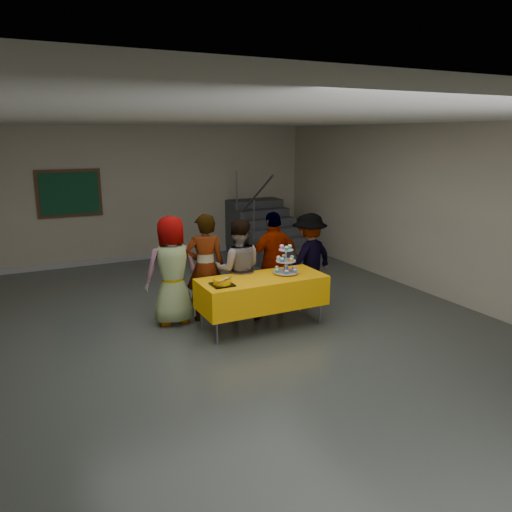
{
  "coord_description": "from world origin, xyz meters",
  "views": [
    {
      "loc": [
        -2.64,
        -6.16,
        2.82
      ],
      "look_at": [
        0.56,
        0.28,
        1.05
      ],
      "focal_mm": 35.0,
      "sensor_mm": 36.0,
      "label": 1
    }
  ],
  "objects_px": {
    "schoolchild_d": "(274,262)",
    "schoolchild_e": "(309,259)",
    "cupcake_stand": "(286,263)",
    "staircase": "(265,235)",
    "schoolchild_a": "(172,270)",
    "bake_table": "(262,291)",
    "bear_cake": "(222,281)",
    "noticeboard": "(70,193)",
    "schoolchild_b": "(205,268)",
    "schoolchild_c": "(238,269)"
  },
  "relations": [
    {
      "from": "schoolchild_b",
      "to": "staircase",
      "type": "xyz_separation_m",
      "value": [
        2.77,
        3.38,
        -0.35
      ]
    },
    {
      "from": "bake_table",
      "to": "schoolchild_d",
      "type": "bearing_deg",
      "value": 48.88
    },
    {
      "from": "bake_table",
      "to": "bear_cake",
      "type": "relative_size",
      "value": 5.25
    },
    {
      "from": "bear_cake",
      "to": "schoolchild_e",
      "type": "xyz_separation_m",
      "value": [
        1.9,
        0.75,
        -0.06
      ]
    },
    {
      "from": "schoolchild_b",
      "to": "staircase",
      "type": "bearing_deg",
      "value": -115.41
    },
    {
      "from": "bear_cake",
      "to": "schoolchild_a",
      "type": "xyz_separation_m",
      "value": [
        -0.46,
        0.85,
        -0.0
      ]
    },
    {
      "from": "schoolchild_d",
      "to": "schoolchild_e",
      "type": "relative_size",
      "value": 1.05
    },
    {
      "from": "noticeboard",
      "to": "schoolchild_d",
      "type": "bearing_deg",
      "value": -58.81
    },
    {
      "from": "bake_table",
      "to": "schoolchild_d",
      "type": "height_order",
      "value": "schoolchild_d"
    },
    {
      "from": "bake_table",
      "to": "schoolchild_a",
      "type": "relative_size",
      "value": 1.14
    },
    {
      "from": "schoolchild_d",
      "to": "staircase",
      "type": "height_order",
      "value": "staircase"
    },
    {
      "from": "schoolchild_e",
      "to": "noticeboard",
      "type": "distance_m",
      "value": 5.41
    },
    {
      "from": "cupcake_stand",
      "to": "noticeboard",
      "type": "relative_size",
      "value": 0.34
    },
    {
      "from": "noticeboard",
      "to": "schoolchild_c",
      "type": "bearing_deg",
      "value": -66.35
    },
    {
      "from": "schoolchild_b",
      "to": "schoolchild_e",
      "type": "distance_m",
      "value": 1.86
    },
    {
      "from": "bake_table",
      "to": "schoolchild_c",
      "type": "relative_size",
      "value": 1.2
    },
    {
      "from": "bake_table",
      "to": "bear_cake",
      "type": "distance_m",
      "value": 0.73
    },
    {
      "from": "schoolchild_e",
      "to": "staircase",
      "type": "xyz_separation_m",
      "value": [
        0.92,
        3.38,
        -0.28
      ]
    },
    {
      "from": "schoolchild_b",
      "to": "schoolchild_d",
      "type": "height_order",
      "value": "schoolchild_b"
    },
    {
      "from": "bake_table",
      "to": "cupcake_stand",
      "type": "relative_size",
      "value": 4.22
    },
    {
      "from": "schoolchild_a",
      "to": "cupcake_stand",
      "type": "bearing_deg",
      "value": 157.03
    },
    {
      "from": "schoolchild_e",
      "to": "staircase",
      "type": "bearing_deg",
      "value": -119.49
    },
    {
      "from": "noticeboard",
      "to": "cupcake_stand",
      "type": "bearing_deg",
      "value": -63.07
    },
    {
      "from": "bake_table",
      "to": "noticeboard",
      "type": "relative_size",
      "value": 1.45
    },
    {
      "from": "bear_cake",
      "to": "schoolchild_a",
      "type": "relative_size",
      "value": 0.22
    },
    {
      "from": "cupcake_stand",
      "to": "schoolchild_b",
      "type": "relative_size",
      "value": 0.27
    },
    {
      "from": "schoolchild_c",
      "to": "schoolchild_d",
      "type": "distance_m",
      "value": 0.68
    },
    {
      "from": "cupcake_stand",
      "to": "schoolchild_c",
      "type": "height_order",
      "value": "schoolchild_c"
    },
    {
      "from": "schoolchild_a",
      "to": "staircase",
      "type": "xyz_separation_m",
      "value": [
        3.27,
        3.29,
        -0.34
      ]
    },
    {
      "from": "bake_table",
      "to": "schoolchild_a",
      "type": "distance_m",
      "value": 1.38
    },
    {
      "from": "staircase",
      "to": "schoolchild_e",
      "type": "bearing_deg",
      "value": -105.14
    },
    {
      "from": "bake_table",
      "to": "noticeboard",
      "type": "xyz_separation_m",
      "value": [
        -2.06,
        4.88,
        1.04
      ]
    },
    {
      "from": "bear_cake",
      "to": "bake_table",
      "type": "bearing_deg",
      "value": 7.98
    },
    {
      "from": "schoolchild_d",
      "to": "noticeboard",
      "type": "relative_size",
      "value": 1.25
    },
    {
      "from": "noticeboard",
      "to": "bear_cake",
      "type": "bearing_deg",
      "value": -74.43
    },
    {
      "from": "cupcake_stand",
      "to": "staircase",
      "type": "bearing_deg",
      "value": 66.71
    },
    {
      "from": "schoolchild_a",
      "to": "schoolchild_b",
      "type": "relative_size",
      "value": 0.99
    },
    {
      "from": "bake_table",
      "to": "schoolchild_b",
      "type": "distance_m",
      "value": 0.96
    },
    {
      "from": "schoolchild_c",
      "to": "noticeboard",
      "type": "bearing_deg",
      "value": -45.5
    },
    {
      "from": "staircase",
      "to": "noticeboard",
      "type": "xyz_separation_m",
      "value": [
        -4.2,
        0.84,
        1.11
      ]
    },
    {
      "from": "bake_table",
      "to": "schoolchild_e",
      "type": "distance_m",
      "value": 1.41
    },
    {
      "from": "cupcake_stand",
      "to": "staircase",
      "type": "relative_size",
      "value": 0.19
    },
    {
      "from": "schoolchild_b",
      "to": "schoolchild_c",
      "type": "height_order",
      "value": "schoolchild_b"
    },
    {
      "from": "staircase",
      "to": "noticeboard",
      "type": "bearing_deg",
      "value": 168.74
    },
    {
      "from": "staircase",
      "to": "noticeboard",
      "type": "distance_m",
      "value": 4.42
    },
    {
      "from": "schoolchild_c",
      "to": "staircase",
      "type": "bearing_deg",
      "value": -102.17
    },
    {
      "from": "cupcake_stand",
      "to": "schoolchild_b",
      "type": "height_order",
      "value": "schoolchild_b"
    },
    {
      "from": "schoolchild_a",
      "to": "schoolchild_b",
      "type": "height_order",
      "value": "schoolchild_b"
    },
    {
      "from": "cupcake_stand",
      "to": "schoolchild_d",
      "type": "height_order",
      "value": "schoolchild_d"
    },
    {
      "from": "schoolchild_d",
      "to": "schoolchild_b",
      "type": "bearing_deg",
      "value": -1.93
    }
  ]
}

